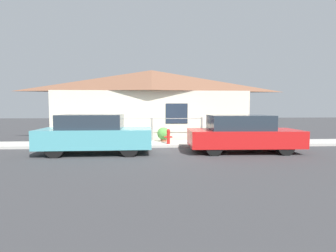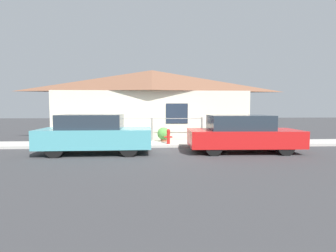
{
  "view_description": "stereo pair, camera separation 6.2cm",
  "coord_description": "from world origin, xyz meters",
  "views": [
    {
      "loc": [
        -0.01,
        -10.95,
        1.72
      ],
      "look_at": [
        0.7,
        0.3,
        0.9
      ],
      "focal_mm": 28.0,
      "sensor_mm": 36.0,
      "label": 1
    },
    {
      "loc": [
        0.05,
        -10.95,
        1.72
      ],
      "look_at": [
        0.7,
        0.3,
        0.9
      ],
      "focal_mm": 28.0,
      "sensor_mm": 36.0,
      "label": 2
    }
  ],
  "objects": [
    {
      "name": "sidewalk",
      "position": [
        0.0,
        0.81,
        0.05
      ],
      "size": [
        24.0,
        1.63,
        0.11
      ],
      "color": "#B2AFA8",
      "rests_on": "ground_plane"
    },
    {
      "name": "fence",
      "position": [
        0.0,
        1.48,
        0.72
      ],
      "size": [
        4.9,
        0.1,
        1.11
      ],
      "color": "gray",
      "rests_on": "sidewalk"
    },
    {
      "name": "car_right",
      "position": [
        3.45,
        -1.2,
        0.7
      ],
      "size": [
        4.2,
        1.88,
        1.41
      ],
      "rotation": [
        0.0,
        0.0,
        -0.03
      ],
      "color": "red",
      "rests_on": "ground_plane"
    },
    {
      "name": "potted_plant_near_hydrant",
      "position": [
        0.55,
        1.23,
        0.46
      ],
      "size": [
        0.58,
        0.58,
        0.66
      ],
      "color": "brown",
      "rests_on": "sidewalk"
    },
    {
      "name": "car_left",
      "position": [
        -2.09,
        -1.2,
        0.73
      ],
      "size": [
        4.07,
        1.77,
        1.45
      ],
      "rotation": [
        0.0,
        0.0,
        0.02
      ],
      "color": "teal",
      "rests_on": "ground_plane"
    },
    {
      "name": "ground_plane",
      "position": [
        0.0,
        0.0,
        0.0
      ],
      "size": [
        60.0,
        60.0,
        0.0
      ],
      "primitive_type": "plane",
      "color": "#38383A"
    },
    {
      "name": "house",
      "position": [
        0.0,
        3.08,
        2.91
      ],
      "size": [
        10.34,
        2.23,
        3.68
      ],
      "color": "beige",
      "rests_on": "ground_plane"
    },
    {
      "name": "fire_hydrant",
      "position": [
        0.72,
        0.41,
        0.45
      ],
      "size": [
        0.34,
        0.15,
        0.66
      ],
      "color": "red",
      "rests_on": "sidewalk"
    }
  ]
}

